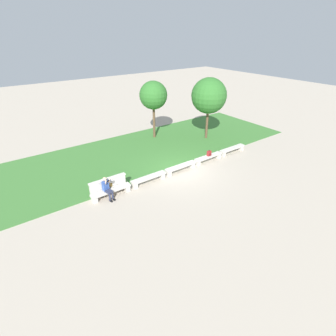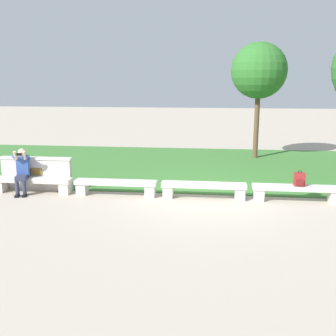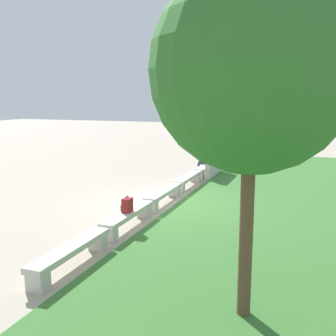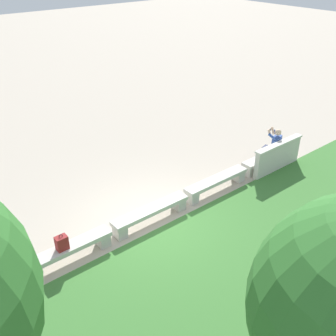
# 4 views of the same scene
# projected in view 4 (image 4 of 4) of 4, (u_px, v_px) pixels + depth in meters

# --- Properties ---
(ground_plane) EXTENTS (80.00, 80.00, 0.00)m
(ground_plane) POSITION_uv_depth(u_px,v_px,m) (151.00, 222.00, 10.90)
(ground_plane) COLOR #B2A593
(grass_strip) EXTENTS (24.48, 8.00, 0.03)m
(grass_strip) POSITION_uv_depth(u_px,v_px,m) (281.00, 325.00, 7.93)
(grass_strip) COLOR #3D7533
(grass_strip) RESTS_ON ground
(bench_main) EXTENTS (2.37, 0.40, 0.45)m
(bench_main) POSITION_uv_depth(u_px,v_px,m) (269.00, 158.00, 13.50)
(bench_main) COLOR beige
(bench_main) RESTS_ON ground
(bench_near) EXTENTS (2.37, 0.40, 0.45)m
(bench_near) POSITION_uv_depth(u_px,v_px,m) (216.00, 182.00, 12.12)
(bench_near) COLOR beige
(bench_near) RESTS_ON ground
(bench_mid) EXTENTS (2.37, 0.40, 0.45)m
(bench_mid) POSITION_uv_depth(u_px,v_px,m) (151.00, 213.00, 10.74)
(bench_mid) COLOR beige
(bench_mid) RESTS_ON ground
(bench_far) EXTENTS (2.37, 0.40, 0.45)m
(bench_far) POSITION_uv_depth(u_px,v_px,m) (66.00, 252.00, 9.37)
(bench_far) COLOR beige
(bench_far) RESTS_ON ground
(backrest_wall_with_plaque) EXTENTS (2.22, 0.24, 1.01)m
(backrest_wall_with_plaque) POSITION_uv_depth(u_px,v_px,m) (278.00, 156.00, 13.17)
(backrest_wall_with_plaque) COLOR beige
(backrest_wall_with_plaque) RESTS_ON ground
(person_photographer) EXTENTS (0.53, 0.77, 1.32)m
(person_photographer) POSITION_uv_depth(u_px,v_px,m) (273.00, 144.00, 13.47)
(person_photographer) COLOR black
(person_photographer) RESTS_ON ground
(backpack) EXTENTS (0.28, 0.24, 0.43)m
(backpack) POSITION_uv_depth(u_px,v_px,m) (62.00, 243.00, 9.18)
(backpack) COLOR maroon
(backpack) RESTS_ON bench_far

